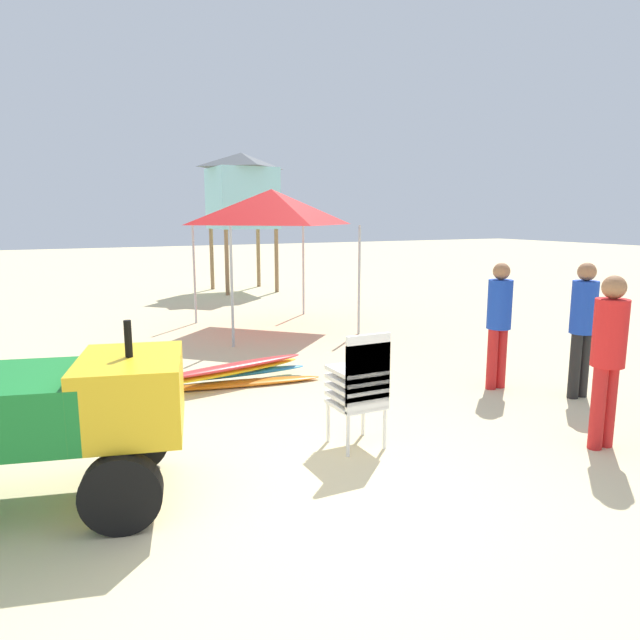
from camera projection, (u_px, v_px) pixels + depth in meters
ground at (319, 492)px, 4.91m from camera, size 80.00×80.00×0.00m
utility_cart at (25, 413)px, 4.54m from camera, size 2.77×1.84×1.50m
stacked_plastic_chairs at (361, 382)px, 5.71m from camera, size 0.48×0.48×1.20m
surfboard_pile at (232, 374)px, 7.98m from camera, size 2.48×0.81×0.32m
lifeguard_near_left at (608, 350)px, 5.69m from camera, size 0.32×0.32×1.75m
lifeguard_near_center at (583, 321)px, 7.30m from camera, size 0.32×0.32×1.74m
lifeguard_near_right at (499, 317)px, 7.70m from camera, size 0.32×0.32×1.71m
popup_canopy at (272, 207)px, 11.59m from camera, size 2.64×2.64×2.83m
lifeguard_tower at (242, 191)px, 17.47m from camera, size 1.98×1.98×4.16m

